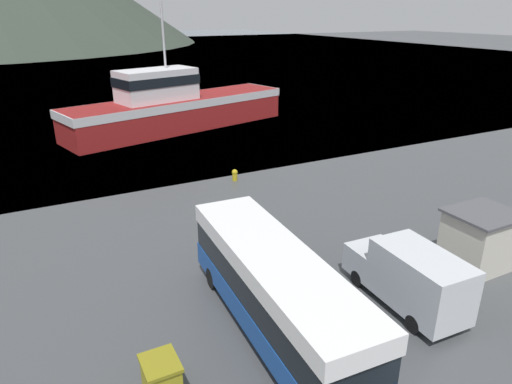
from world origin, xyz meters
TOP-DOWN VIEW (x-y plane):
  - water_surface at (0.00, 142.17)m, footprint 240.00×240.00m
  - tour_bus at (-1.73, 6.02)m, footprint 3.04×10.47m
  - delivery_van at (3.70, 4.95)m, footprint 2.25×5.50m
  - fishing_boat at (4.66, 37.19)m, footprint 23.28×10.60m
  - storage_bin at (-6.24, 5.01)m, footprint 1.09×1.28m
  - dock_kiosk at (8.81, 5.80)m, footprint 2.97×2.58m
  - small_boat at (-0.88, 37.70)m, footprint 5.64×3.61m
  - mooring_bollard at (3.65, 21.16)m, footprint 0.41×0.41m

SIDE VIEW (x-z plane):
  - water_surface at x=0.00m, z-range 0.00..0.00m
  - mooring_bollard at x=3.65m, z-range 0.03..0.83m
  - small_boat at x=-0.88m, z-range 0.00..1.03m
  - storage_bin at x=-6.24m, z-range 0.01..1.21m
  - delivery_van at x=3.70m, z-range 0.06..2.64m
  - dock_kiosk at x=8.81m, z-range 0.01..2.69m
  - tour_bus at x=-1.73m, z-range 0.20..3.42m
  - fishing_boat at x=4.66m, z-range -3.60..8.14m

